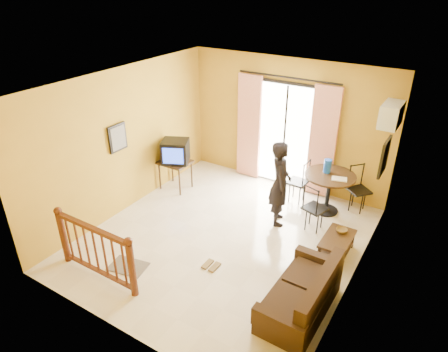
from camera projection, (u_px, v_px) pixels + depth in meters
The scene contains 19 objects.
ground at pixel (225, 238), 7.23m from camera, with size 5.00×5.00×0.00m, color beige.
room_shell at pixel (225, 152), 6.44m from camera, with size 5.00×5.00×5.00m.
balcony_door at pixel (285, 135), 8.51m from camera, with size 2.25×0.14×2.46m.
tv_table at pixel (175, 165), 8.63m from camera, with size 0.65×0.54×0.65m.
television at pixel (175, 151), 8.46m from camera, with size 0.70×0.68×0.49m.
picture_left at pixel (118, 138), 7.40m from camera, with size 0.05×0.42×0.52m.
dining_table at pixel (329, 182), 7.74m from camera, with size 0.98×0.98×0.82m.
water_jug at pixel (327, 166), 7.70m from camera, with size 0.15×0.15×0.27m, color blue.
serving_tray at pixel (339, 179), 7.49m from camera, with size 0.28×0.18×0.02m, color #EFE4CC.
dining_chairs at pixel (321, 212), 7.98m from camera, with size 1.66×1.63×0.95m.
air_conditioner at pixel (391, 115), 6.72m from camera, with size 0.31×0.60×0.40m.
botanical_print at pixel (384, 157), 6.40m from camera, with size 0.05×0.50×0.60m.
coffee_table at pixel (337, 243), 6.70m from camera, with size 0.44×0.79×0.35m.
bowl at pixel (342, 230), 6.78m from camera, with size 0.19×0.19×0.06m, color brown.
sofa at pixel (303, 297), 5.55m from camera, with size 0.75×1.57×0.75m.
standing_person at pixel (280, 184), 7.34m from camera, with size 0.60×0.40×1.65m, color black.
stair_balustrade at pixel (95, 248), 6.07m from camera, with size 1.63×0.13×1.04m.
doormat at pixel (128, 266), 6.52m from camera, with size 0.60×0.40×0.02m, color #61594E.
sandals at pixel (211, 266), 6.53m from camera, with size 0.24×0.25×0.03m.
Camera 1 is at (3.10, -5.01, 4.33)m, focal length 32.00 mm.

